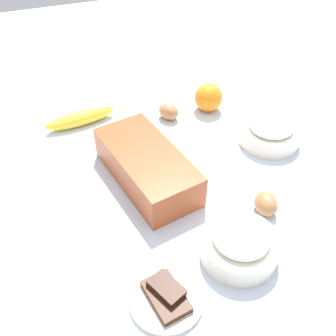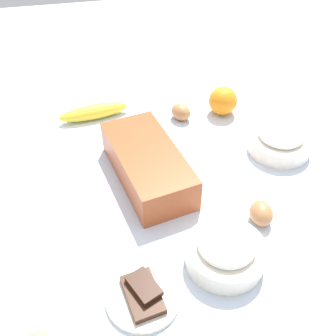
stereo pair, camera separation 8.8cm
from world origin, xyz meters
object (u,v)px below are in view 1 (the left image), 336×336
at_px(sugar_bowl, 270,131).
at_px(chocolate_plate, 166,297).
at_px(orange_fruit, 208,97).
at_px(butter_block, 54,333).
at_px(loaf_pan, 147,166).
at_px(egg_near_butter, 169,111).
at_px(egg_beside_bowl, 266,204).
at_px(banana, 80,118).
at_px(flour_bowl, 240,244).

relative_size(sugar_bowl, chocolate_plate, 1.18).
height_order(orange_fruit, butter_block, orange_fruit).
height_order(loaf_pan, sugar_bowl, loaf_pan).
distance_m(egg_near_butter, egg_beside_bowl, 0.40).
relative_size(banana, butter_block, 2.11).
bearing_deg(egg_near_butter, banana, 76.76).
relative_size(flour_bowl, sugar_bowl, 0.96).
xyz_separation_m(loaf_pan, flour_bowl, (-0.26, -0.10, -0.01)).
relative_size(flour_bowl, orange_fruit, 1.89).
relative_size(egg_near_butter, egg_beside_bowl, 1.00).
xyz_separation_m(egg_near_butter, egg_beside_bowl, (-0.39, -0.07, 0.00)).
bearing_deg(butter_block, flour_bowl, -81.37).
height_order(flour_bowl, egg_beside_bowl, flour_bowl).
height_order(sugar_bowl, butter_block, sugar_bowl).
distance_m(banana, egg_beside_bowl, 0.54).
height_order(banana, egg_near_butter, egg_near_butter).
distance_m(flour_bowl, egg_near_butter, 0.47).
xyz_separation_m(flour_bowl, orange_fruit, (0.48, -0.15, 0.01)).
xyz_separation_m(loaf_pan, chocolate_plate, (-0.30, 0.06, -0.03)).
distance_m(flour_bowl, chocolate_plate, 0.17).
xyz_separation_m(banana, butter_block, (-0.58, 0.15, 0.01)).
bearing_deg(sugar_bowl, egg_beside_bowl, 147.52).
bearing_deg(flour_bowl, butter_block, 98.63).
xyz_separation_m(loaf_pan, sugar_bowl, (0.03, -0.34, -0.01)).
distance_m(butter_block, chocolate_plate, 0.19).
bearing_deg(loaf_pan, banana, 9.62).
bearing_deg(sugar_bowl, butter_block, 120.20).
relative_size(banana, chocolate_plate, 1.46).
relative_size(loaf_pan, banana, 1.58).
bearing_deg(egg_near_butter, orange_fruit, -88.12).
xyz_separation_m(loaf_pan, banana, (0.27, 0.10, -0.02)).
height_order(egg_near_butter, egg_beside_bowl, egg_beside_bowl).
xyz_separation_m(loaf_pan, egg_near_butter, (0.21, -0.13, -0.02)).
bearing_deg(butter_block, chocolate_plate, -87.13).
xyz_separation_m(sugar_bowl, egg_near_butter, (0.18, 0.21, -0.01)).
bearing_deg(egg_beside_bowl, butter_block, 106.35).
bearing_deg(orange_fruit, sugar_bowl, -155.20).
xyz_separation_m(butter_block, egg_beside_bowl, (0.13, -0.45, -0.01)).
bearing_deg(banana, flour_bowl, -158.96).
xyz_separation_m(sugar_bowl, chocolate_plate, (-0.33, 0.40, -0.02)).
height_order(banana, orange_fruit, orange_fruit).
bearing_deg(butter_block, banana, -14.31).
relative_size(flour_bowl, chocolate_plate, 1.14).
bearing_deg(chocolate_plate, sugar_bowl, -50.19).
bearing_deg(loaf_pan, egg_beside_bowl, -142.83).
relative_size(loaf_pan, chocolate_plate, 2.31).
height_order(orange_fruit, egg_near_butter, orange_fruit).
height_order(loaf_pan, chocolate_plate, loaf_pan).
relative_size(sugar_bowl, banana, 0.81).
relative_size(sugar_bowl, egg_near_butter, 2.57).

